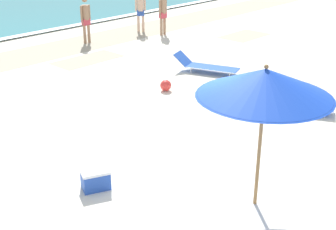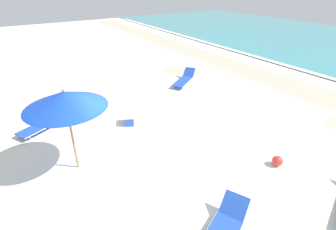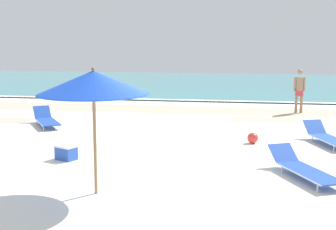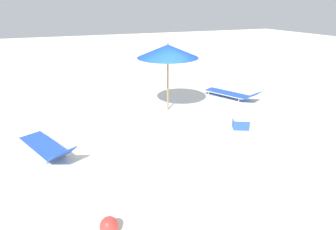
# 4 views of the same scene
# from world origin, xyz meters

# --- Properties ---
(ground_plane) EXTENTS (60.00, 60.00, 0.16)m
(ground_plane) POSITION_xyz_m (0.00, 0.01, -0.08)
(ground_plane) COLOR silver
(beach_umbrella) EXTENTS (2.13, 2.13, 2.45)m
(beach_umbrella) POSITION_xyz_m (-0.77, -1.70, 2.15)
(beach_umbrella) COLOR #9E7547
(beach_umbrella) RESTS_ON ground_plane
(sun_lounger_near_water_left) EXTENTS (1.49, 2.25, 0.52)m
(sun_lounger_near_water_left) POSITION_xyz_m (3.33, 0.05, 0.21)
(sun_lounger_near_water_left) COLOR blue
(sun_lounger_near_water_left) RESTS_ON ground_plane
(sun_lounger_near_water_right) EXTENTS (1.60, 2.33, 0.47)m
(sun_lounger_near_water_right) POSITION_xyz_m (-3.74, -1.95, 0.20)
(sun_lounger_near_water_right) COLOR blue
(sun_lounger_near_water_right) RESTS_ON ground_plane
(beach_ball) EXTENTS (0.31, 0.31, 0.31)m
(beach_ball) POSITION_xyz_m (2.30, 3.26, 0.16)
(beach_ball) COLOR red
(beach_ball) RESTS_ON ground_plane
(cooler_box) EXTENTS (0.60, 0.53, 0.37)m
(cooler_box) POSITION_xyz_m (-2.30, 0.66, 0.19)
(cooler_box) COLOR blue
(cooler_box) RESTS_ON ground_plane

